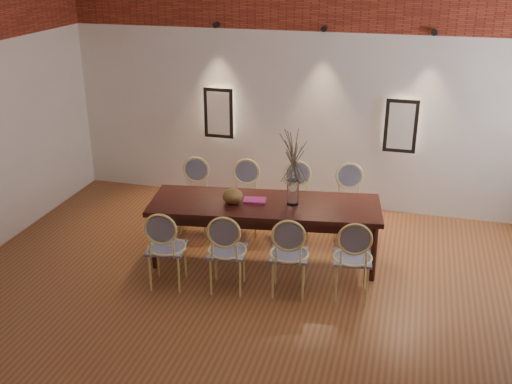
% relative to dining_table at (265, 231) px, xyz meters
% --- Properties ---
extents(floor, '(7.00, 7.00, 0.02)m').
position_rel_dining_table_xyz_m(floor, '(0.15, -1.64, -0.39)').
color(floor, brown).
rests_on(floor, ground).
extents(wall_back, '(7.00, 0.10, 4.00)m').
position_rel_dining_table_xyz_m(wall_back, '(0.15, 1.91, 1.62)').
color(wall_back, silver).
rests_on(wall_back, ground).
extents(niche_left, '(0.36, 0.06, 0.66)m').
position_rel_dining_table_xyz_m(niche_left, '(-1.15, 1.81, 0.93)').
color(niche_left, '#FFEAC6').
rests_on(niche_left, wall_back).
extents(niche_right, '(0.36, 0.06, 0.66)m').
position_rel_dining_table_xyz_m(niche_right, '(1.45, 1.81, 0.93)').
color(niche_right, '#FFEAC6').
rests_on(niche_right, wall_back).
extents(spot_fixture_left, '(0.08, 0.10, 0.08)m').
position_rel_dining_table_xyz_m(spot_fixture_left, '(-1.15, 1.78, 2.17)').
color(spot_fixture_left, black).
rests_on(spot_fixture_left, wall_back).
extents(spot_fixture_mid, '(0.08, 0.10, 0.08)m').
position_rel_dining_table_xyz_m(spot_fixture_mid, '(0.35, 1.78, 2.17)').
color(spot_fixture_mid, black).
rests_on(spot_fixture_mid, wall_back).
extents(spot_fixture_right, '(0.08, 0.10, 0.08)m').
position_rel_dining_table_xyz_m(spot_fixture_right, '(1.75, 1.78, 2.17)').
color(spot_fixture_right, black).
rests_on(spot_fixture_right, wall_back).
extents(dining_table, '(2.81, 1.27, 0.75)m').
position_rel_dining_table_xyz_m(dining_table, '(0.00, 0.00, 0.00)').
color(dining_table, '#36130E').
rests_on(dining_table, floor).
extents(chair_near_a, '(0.50, 0.50, 0.94)m').
position_rel_dining_table_xyz_m(chair_near_a, '(-0.90, -0.86, 0.09)').
color(chair_near_a, '#E5D37C').
rests_on(chair_near_a, floor).
extents(chair_near_b, '(0.50, 0.50, 0.94)m').
position_rel_dining_table_xyz_m(chair_near_b, '(-0.23, -0.76, 0.09)').
color(chair_near_b, '#E5D37C').
rests_on(chair_near_b, floor).
extents(chair_near_c, '(0.50, 0.50, 0.94)m').
position_rel_dining_table_xyz_m(chair_near_c, '(0.44, -0.66, 0.09)').
color(chair_near_c, '#E5D37C').
rests_on(chair_near_c, floor).
extents(chair_near_d, '(0.50, 0.50, 0.94)m').
position_rel_dining_table_xyz_m(chair_near_d, '(1.11, -0.56, 0.09)').
color(chair_near_d, '#E5D37C').
rests_on(chair_near_d, floor).
extents(chair_far_a, '(0.50, 0.50, 0.94)m').
position_rel_dining_table_xyz_m(chair_far_a, '(-1.11, 0.56, 0.09)').
color(chair_far_a, '#E5D37C').
rests_on(chair_far_a, floor).
extents(chair_far_b, '(0.50, 0.50, 0.94)m').
position_rel_dining_table_xyz_m(chair_far_b, '(-0.44, 0.66, 0.09)').
color(chair_far_b, '#E5D37C').
rests_on(chair_far_b, floor).
extents(chair_far_c, '(0.50, 0.50, 0.94)m').
position_rel_dining_table_xyz_m(chair_far_c, '(0.23, 0.76, 0.09)').
color(chair_far_c, '#E5D37C').
rests_on(chair_far_c, floor).
extents(chair_far_d, '(0.50, 0.50, 0.94)m').
position_rel_dining_table_xyz_m(chair_far_d, '(0.90, 0.86, 0.09)').
color(chair_far_d, '#E5D37C').
rests_on(chair_far_d, floor).
extents(vase, '(0.14, 0.14, 0.30)m').
position_rel_dining_table_xyz_m(vase, '(0.33, 0.05, 0.53)').
color(vase, silver).
rests_on(vase, dining_table).
extents(dried_branches, '(0.50, 0.50, 0.70)m').
position_rel_dining_table_xyz_m(dried_branches, '(0.33, 0.05, 0.98)').
color(dried_branches, brown).
rests_on(dried_branches, vase).
extents(bowl, '(0.24, 0.24, 0.18)m').
position_rel_dining_table_xyz_m(bowl, '(-0.36, -0.11, 0.46)').
color(bowl, brown).
rests_on(bowl, dining_table).
extents(book, '(0.28, 0.22, 0.03)m').
position_rel_dining_table_xyz_m(book, '(-0.13, 0.00, 0.39)').
color(book, '#942166').
rests_on(book, dining_table).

